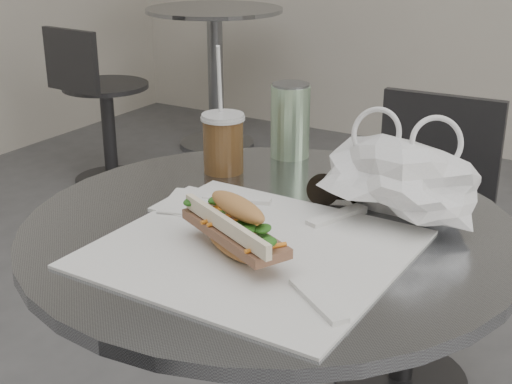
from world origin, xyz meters
The scene contains 11 objects.
cafe_table centered at (0.00, 0.20, 0.47)m, with size 0.76×0.76×0.74m.
bg_table centered at (-1.60, 2.40, 0.47)m, with size 0.70×0.70×0.74m.
chair_far centered at (0.00, 0.96, 0.34)m, with size 0.40×0.41×0.75m.
bg_chair centered at (-1.72, 1.65, 0.33)m, with size 0.39×0.40×0.74m.
sandwich_paper centered at (0.03, 0.10, 0.74)m, with size 0.41×0.38×0.00m, color white.
banh_mi centered at (0.02, 0.08, 0.78)m, with size 0.25×0.19×0.08m.
iced_coffee centered at (-0.19, 0.36, 0.80)m, with size 0.08×0.08×0.23m.
sunglasses centered at (0.07, 0.32, 0.76)m, with size 0.12×0.07×0.05m.
plastic_bag centered at (0.16, 0.33, 0.80)m, with size 0.24×0.18×0.12m, color white, non-canonical shape.
napkin_stack centered at (-0.13, 0.20, 0.74)m, with size 0.14×0.14×0.01m.
drink_can centered at (-0.13, 0.50, 0.81)m, with size 0.08×0.08×0.14m.
Camera 1 is at (0.50, -0.67, 1.18)m, focal length 50.00 mm.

